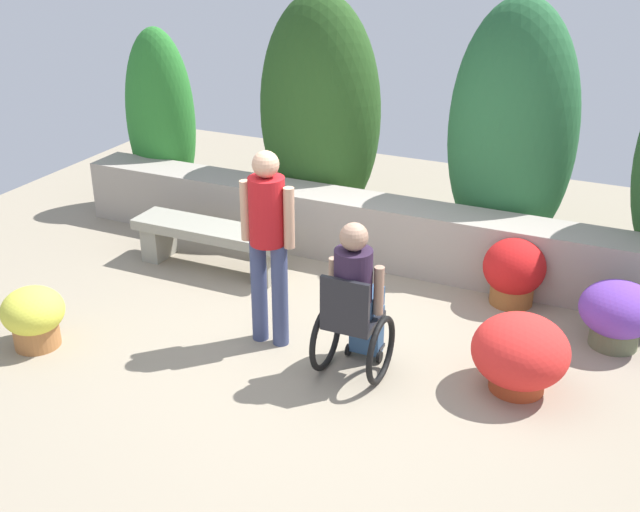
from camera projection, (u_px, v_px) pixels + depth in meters
name	position (u px, v px, depth m)	size (l,w,h in m)	color
ground_plane	(327.00, 348.00, 6.81)	(10.85, 10.85, 0.00)	gray
stone_retaining_wall	(401.00, 235.00, 8.20)	(7.57, 0.52, 0.68)	#9C9388
hedge_backdrop	(464.00, 134.00, 8.15)	(7.26, 1.24, 2.70)	#2D7C2E
stone_bench	(211.00, 239.00, 8.14)	(1.68, 0.44, 0.47)	gray
person_in_wheelchair	(355.00, 304.00, 6.22)	(0.53, 0.66, 1.33)	black
person_standing_companion	(268.00, 236.00, 6.51)	(0.49, 0.30, 1.72)	#3B446B
flower_pot_purple_near	(618.00, 313.00, 6.73)	(0.66, 0.66, 0.59)	#596045
flower_pot_terracotta_by_wall	(34.00, 316.00, 6.74)	(0.53, 0.53, 0.54)	#A96A39
flower_pot_red_accent	(520.00, 354.00, 6.13)	(0.76, 0.76, 0.63)	#AA3F1F
flower_pot_small_foreground	(514.00, 272.00, 7.43)	(0.59, 0.59, 0.65)	#995A2B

